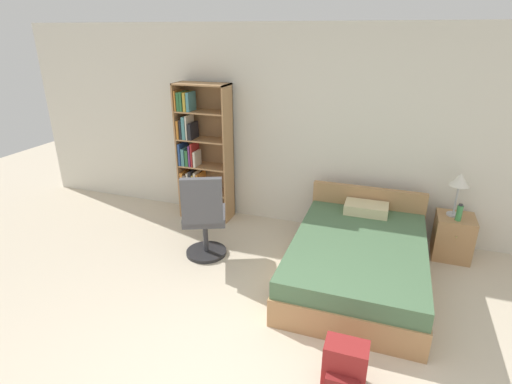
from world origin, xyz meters
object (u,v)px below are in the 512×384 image
bookshelf (199,157)px  backpack_red (345,368)px  water_bottle (459,213)px  office_chair (204,218)px  table_lamp (460,182)px  bed (358,258)px  nightstand (453,237)px

bookshelf → backpack_red: 3.44m
water_bottle → office_chair: bearing=-161.8°
table_lamp → water_bottle: (0.04, -0.13, -0.31)m
bookshelf → backpack_red: bookshelf is taller
bed → water_bottle: bearing=35.8°
water_bottle → backpack_red: bearing=-112.8°
nightstand → water_bottle: bearing=-91.5°
bed → table_lamp: bearing=41.5°
bed → office_chair: size_ratio=1.87×
bookshelf → table_lamp: bearing=-0.8°
table_lamp → backpack_red: 2.62m
bookshelf → table_lamp: (3.26, -0.04, 0.04)m
bookshelf → office_chair: 1.27m
bed → table_lamp: size_ratio=3.92×
office_chair → bed: bearing=5.8°
bookshelf → nightstand: (3.30, -0.07, -0.62)m
bed → nightstand: bearing=39.4°
office_chair → nightstand: (2.72, 0.99, -0.26)m
nightstand → table_lamp: (-0.04, 0.03, 0.66)m
bookshelf → bed: bookshelf is taller
office_chair → nightstand: size_ratio=2.06×
office_chair → nightstand: bearing=20.1°
office_chair → water_bottle: bearing=18.2°
bookshelf → bed: size_ratio=0.94×
table_lamp → backpack_red: (-0.90, -2.35, -0.74)m
bookshelf → backpack_red: bearing=-45.3°
bookshelf → table_lamp: bookshelf is taller
bed → water_bottle: (1.00, 0.72, 0.37)m
table_lamp → nightstand: bearing=-36.1°
office_chair → nightstand: 2.91m
nightstand → backpack_red: (-0.93, -2.32, -0.07)m
nightstand → backpack_red: 2.50m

